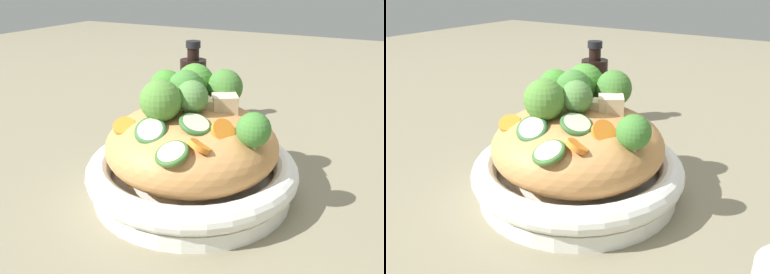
# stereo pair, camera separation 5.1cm
# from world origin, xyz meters

# --- Properties ---
(ground_plane) EXTENTS (3.00, 3.00, 0.00)m
(ground_plane) POSITION_xyz_m (0.00, 0.00, 0.00)
(ground_plane) COLOR #7A7259
(serving_bowl) EXTENTS (0.28, 0.28, 0.05)m
(serving_bowl) POSITION_xyz_m (0.00, 0.00, 0.03)
(serving_bowl) COLOR white
(serving_bowl) RESTS_ON ground_plane
(noodle_heap) EXTENTS (0.23, 0.23, 0.10)m
(noodle_heap) POSITION_xyz_m (-0.00, -0.00, 0.07)
(noodle_heap) COLOR tan
(noodle_heap) RESTS_ON serving_bowl
(broccoli_florets) EXTENTS (0.16, 0.19, 0.08)m
(broccoli_florets) POSITION_xyz_m (-0.01, -0.00, 0.14)
(broccoli_florets) COLOR #99B975
(broccoli_florets) RESTS_ON serving_bowl
(carrot_coins) EXTENTS (0.14, 0.16, 0.03)m
(carrot_coins) POSITION_xyz_m (0.04, 0.01, 0.11)
(carrot_coins) COLOR orange
(carrot_coins) RESTS_ON serving_bowl
(zucchini_slices) EXTENTS (0.15, 0.12, 0.05)m
(zucchini_slices) POSITION_xyz_m (0.05, -0.00, 0.11)
(zucchini_slices) COLOR beige
(zucchini_slices) RESTS_ON serving_bowl
(chicken_chunks) EXTENTS (0.04, 0.04, 0.03)m
(chicken_chunks) POSITION_xyz_m (-0.02, 0.03, 0.12)
(chicken_chunks) COLOR beige
(chicken_chunks) RESTS_ON serving_bowl
(soy_sauce_bottle) EXTENTS (0.05, 0.05, 0.16)m
(soy_sauce_bottle) POSITION_xyz_m (-0.24, -0.12, 0.07)
(soy_sauce_bottle) COLOR black
(soy_sauce_bottle) RESTS_ON ground_plane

